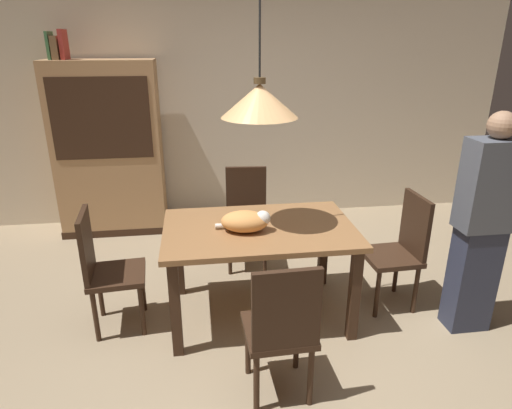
{
  "coord_description": "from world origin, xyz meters",
  "views": [
    {
      "loc": [
        -0.43,
        -2.46,
        2.05
      ],
      "look_at": [
        -0.0,
        0.66,
        0.85
      ],
      "focal_mm": 30.82,
      "sensor_mm": 36.0,
      "label": 1
    }
  ],
  "objects_px": {
    "chair_near_front": "(282,327)",
    "chair_left_side": "(104,266)",
    "book_brown_thick": "(57,48)",
    "dining_table": "(259,239)",
    "cat_sleeping": "(246,221)",
    "hutch_bookcase": "(110,153)",
    "pendant_lamp": "(260,100)",
    "person_standing": "(482,227)",
    "chair_far_back": "(246,213)",
    "chair_right_side": "(401,246)",
    "book_red_tall": "(64,44)",
    "book_green_slim": "(50,46)"
  },
  "relations": [
    {
      "from": "pendant_lamp",
      "to": "book_red_tall",
      "type": "xyz_separation_m",
      "value": [
        -1.67,
        1.86,
        0.33
      ]
    },
    {
      "from": "book_green_slim",
      "to": "person_standing",
      "type": "bearing_deg",
      "value": -33.74
    },
    {
      "from": "book_red_tall",
      "to": "person_standing",
      "type": "relative_size",
      "value": 0.17
    },
    {
      "from": "chair_far_back",
      "to": "book_green_slim",
      "type": "xyz_separation_m",
      "value": [
        -1.8,
        0.98,
        1.47
      ]
    },
    {
      "from": "chair_far_back",
      "to": "book_brown_thick",
      "type": "distance_m",
      "value": 2.47
    },
    {
      "from": "chair_right_side",
      "to": "pendant_lamp",
      "type": "relative_size",
      "value": 0.72
    },
    {
      "from": "chair_far_back",
      "to": "book_green_slim",
      "type": "distance_m",
      "value": 2.52
    },
    {
      "from": "chair_far_back",
      "to": "book_red_tall",
      "type": "relative_size",
      "value": 3.32
    },
    {
      "from": "cat_sleeping",
      "to": "hutch_bookcase",
      "type": "xyz_separation_m",
      "value": [
        -1.26,
        1.92,
        0.06
      ]
    },
    {
      "from": "dining_table",
      "to": "book_green_slim",
      "type": "xyz_separation_m",
      "value": [
        -1.8,
        1.86,
        1.33
      ]
    },
    {
      "from": "chair_left_side",
      "to": "person_standing",
      "type": "bearing_deg",
      "value": -7.59
    },
    {
      "from": "dining_table",
      "to": "book_brown_thick",
      "type": "bearing_deg",
      "value": 133.07
    },
    {
      "from": "chair_right_side",
      "to": "book_brown_thick",
      "type": "distance_m",
      "value": 3.71
    },
    {
      "from": "book_red_tall",
      "to": "chair_far_back",
      "type": "bearing_deg",
      "value": -30.28
    },
    {
      "from": "chair_right_side",
      "to": "book_green_slim",
      "type": "relative_size",
      "value": 3.58
    },
    {
      "from": "cat_sleeping",
      "to": "book_red_tall",
      "type": "relative_size",
      "value": 1.41
    },
    {
      "from": "dining_table",
      "to": "chair_far_back",
      "type": "bearing_deg",
      "value": 89.54
    },
    {
      "from": "pendant_lamp",
      "to": "person_standing",
      "type": "distance_m",
      "value": 1.78
    },
    {
      "from": "hutch_bookcase",
      "to": "person_standing",
      "type": "bearing_deg",
      "value": -37.55
    },
    {
      "from": "chair_near_front",
      "to": "chair_far_back",
      "type": "bearing_deg",
      "value": 89.86
    },
    {
      "from": "hutch_bookcase",
      "to": "person_standing",
      "type": "relative_size",
      "value": 1.14
    },
    {
      "from": "book_green_slim",
      "to": "person_standing",
      "type": "relative_size",
      "value": 0.16
    },
    {
      "from": "chair_left_side",
      "to": "cat_sleeping",
      "type": "bearing_deg",
      "value": -3.04
    },
    {
      "from": "dining_table",
      "to": "chair_near_front",
      "type": "height_order",
      "value": "chair_near_front"
    },
    {
      "from": "cat_sleeping",
      "to": "person_standing",
      "type": "height_order",
      "value": "person_standing"
    },
    {
      "from": "book_brown_thick",
      "to": "hutch_bookcase",
      "type": "bearing_deg",
      "value": -0.23
    },
    {
      "from": "dining_table",
      "to": "chair_left_side",
      "type": "bearing_deg",
      "value": -179.66
    },
    {
      "from": "chair_far_back",
      "to": "chair_near_front",
      "type": "relative_size",
      "value": 1.0
    },
    {
      "from": "book_green_slim",
      "to": "chair_right_side",
      "type": "bearing_deg",
      "value": -32.36
    },
    {
      "from": "chair_left_side",
      "to": "person_standing",
      "type": "height_order",
      "value": "person_standing"
    },
    {
      "from": "chair_near_front",
      "to": "chair_left_side",
      "type": "bearing_deg",
      "value": 142.37
    },
    {
      "from": "book_red_tall",
      "to": "person_standing",
      "type": "height_order",
      "value": "book_red_tall"
    },
    {
      "from": "dining_table",
      "to": "person_standing",
      "type": "height_order",
      "value": "person_standing"
    },
    {
      "from": "pendant_lamp",
      "to": "book_green_slim",
      "type": "xyz_separation_m",
      "value": [
        -1.8,
        1.86,
        0.32
      ]
    },
    {
      "from": "chair_near_front",
      "to": "chair_right_side",
      "type": "height_order",
      "value": "same"
    },
    {
      "from": "chair_far_back",
      "to": "pendant_lamp",
      "type": "xyz_separation_m",
      "value": [
        -0.01,
        -0.88,
        1.15
      ]
    },
    {
      "from": "chair_near_front",
      "to": "book_brown_thick",
      "type": "bearing_deg",
      "value": 122.43
    },
    {
      "from": "dining_table",
      "to": "chair_right_side",
      "type": "bearing_deg",
      "value": 0.17
    },
    {
      "from": "chair_right_side",
      "to": "cat_sleeping",
      "type": "distance_m",
      "value": 1.27
    },
    {
      "from": "chair_near_front",
      "to": "book_green_slim",
      "type": "relative_size",
      "value": 3.58
    },
    {
      "from": "chair_left_side",
      "to": "book_brown_thick",
      "type": "height_order",
      "value": "book_brown_thick"
    },
    {
      "from": "hutch_bookcase",
      "to": "pendant_lamp",
      "type": "bearing_deg",
      "value": -53.75
    },
    {
      "from": "hutch_bookcase",
      "to": "book_red_tall",
      "type": "relative_size",
      "value": 6.61
    },
    {
      "from": "cat_sleeping",
      "to": "person_standing",
      "type": "xyz_separation_m",
      "value": [
        1.62,
        -0.3,
        -0.01
      ]
    },
    {
      "from": "chair_near_front",
      "to": "cat_sleeping",
      "type": "height_order",
      "value": "chair_near_front"
    },
    {
      "from": "chair_far_back",
      "to": "book_brown_thick",
      "type": "xyz_separation_m",
      "value": [
        -1.74,
        0.98,
        1.45
      ]
    },
    {
      "from": "chair_right_side",
      "to": "hutch_bookcase",
      "type": "relative_size",
      "value": 0.5
    },
    {
      "from": "pendant_lamp",
      "to": "person_standing",
      "type": "bearing_deg",
      "value": -13.3
    },
    {
      "from": "chair_left_side",
      "to": "book_green_slim",
      "type": "xyz_separation_m",
      "value": [
        -0.67,
        1.86,
        1.47
      ]
    },
    {
      "from": "chair_far_back",
      "to": "chair_left_side",
      "type": "distance_m",
      "value": 1.44
    }
  ]
}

